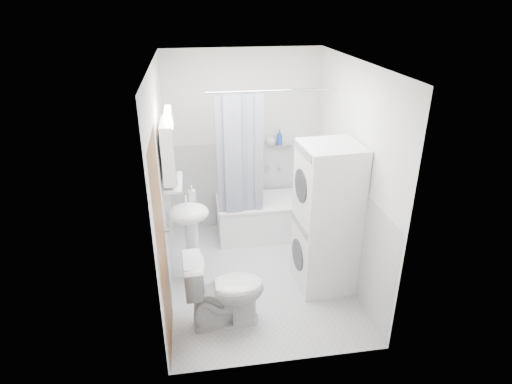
{
  "coord_description": "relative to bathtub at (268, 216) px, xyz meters",
  "views": [
    {
      "loc": [
        -0.67,
        -4.05,
        2.97
      ],
      "look_at": [
        -0.01,
        0.15,
        1.0
      ],
      "focal_mm": 30.0,
      "sensor_mm": 36.0,
      "label": 1
    }
  ],
  "objects": [
    {
      "name": "shower_curtain",
      "position": [
        -0.39,
        -0.26,
        0.97
      ],
      "size": [
        0.55,
        0.02,
        1.45
      ],
      "color": "#121E41",
      "rests_on": "curtain_rod"
    },
    {
      "name": "tub_spout",
      "position": [
        0.2,
        0.33,
        0.55
      ],
      "size": [
        0.04,
        0.12,
        0.04
      ],
      "primitive_type": "cylinder",
      "rotation": [
        1.57,
        0.0,
        0.0
      ],
      "color": "silver",
      "rests_on": "room_walls"
    },
    {
      "name": "shelf_bottle",
      "position": [
        -1.16,
        -0.97,
        0.96
      ],
      "size": [
        0.07,
        0.18,
        0.07
      ],
      "primitive_type": "imported",
      "color": "gray",
      "rests_on": "shelf"
    },
    {
      "name": "door",
      "position": [
        -1.22,
        -1.47,
        0.72
      ],
      "size": [
        0.05,
        2.0,
        2.0
      ],
      "color": "brown",
      "rests_on": "ground"
    },
    {
      "name": "curtain_rod",
      "position": [
        0.0,
        -0.26,
        1.72
      ],
      "size": [
        1.53,
        0.02,
        0.02
      ],
      "primitive_type": "cylinder",
      "rotation": [
        0.0,
        1.57,
        0.0
      ],
      "color": "silver",
      "rests_on": "room_walls"
    },
    {
      "name": "towel",
      "position": [
        -1.21,
        -0.25,
        1.06
      ],
      "size": [
        0.07,
        0.34,
        0.81
      ],
      "color": "#5E1418",
      "rests_on": "room_walls"
    },
    {
      "name": "shampoo_b",
      "position": [
        0.2,
        0.32,
        0.92
      ],
      "size": [
        0.08,
        0.21,
        0.08
      ],
      "primitive_type": "imported",
      "color": "#294CA4",
      "rests_on": "shower_caddy"
    },
    {
      "name": "room_walls",
      "position": [
        -0.27,
        -0.92,
        1.2
      ],
      "size": [
        2.6,
        2.6,
        2.6
      ],
      "color": "white",
      "rests_on": "ground"
    },
    {
      "name": "soap_pump",
      "position": [
        -0.98,
        -0.67,
        0.67
      ],
      "size": [
        0.08,
        0.17,
        0.08
      ],
      "primitive_type": "imported",
      "color": "gray",
      "rests_on": "sink"
    },
    {
      "name": "shampoo_a",
      "position": [
        0.08,
        0.32,
        0.94
      ],
      "size": [
        0.13,
        0.17,
        0.13
      ],
      "primitive_type": "imported",
      "color": "gray",
      "rests_on": "shower_caddy"
    },
    {
      "name": "sink",
      "position": [
        -1.02,
        -0.86,
        0.42
      ],
      "size": [
        0.44,
        0.37,
        1.04
      ],
      "color": "white",
      "rests_on": "ground"
    },
    {
      "name": "medicine_cabinet",
      "position": [
        -1.17,
        -0.82,
        1.28
      ],
      "size": [
        0.13,
        0.5,
        0.71
      ],
      "color": "white",
      "rests_on": "room_walls"
    },
    {
      "name": "bathtub",
      "position": [
        0.0,
        0.0,
        0.0
      ],
      "size": [
        1.35,
        0.64,
        0.52
      ],
      "color": "white",
      "rests_on": "ground"
    },
    {
      "name": "shelf",
      "position": [
        -1.16,
        -0.82,
        0.92
      ],
      "size": [
        0.18,
        0.54,
        0.02
      ],
      "primitive_type": "cube",
      "color": "silver",
      "rests_on": "room_walls"
    },
    {
      "name": "washer_dryer",
      "position": [
        0.41,
        -1.16,
        0.54
      ],
      "size": [
        0.63,
        0.62,
        1.64
      ],
      "rotation": [
        0.0,
        0.0,
        0.07
      ],
      "color": "white",
      "rests_on": "ground"
    },
    {
      "name": "toilet",
      "position": [
        -0.72,
        -1.62,
        0.1
      ],
      "size": [
        0.79,
        0.47,
        0.76
      ],
      "primitive_type": "imported",
      "rotation": [
        0.0,
        0.0,
        1.61
      ],
      "color": "white",
      "rests_on": "ground"
    },
    {
      "name": "shower_caddy",
      "position": [
        0.25,
        0.32,
        0.87
      ],
      "size": [
        0.22,
        0.06,
        0.02
      ],
      "primitive_type": "cube",
      "color": "silver",
      "rests_on": "room_walls"
    },
    {
      "name": "shelf_cup",
      "position": [
        -1.16,
        -0.7,
        0.98
      ],
      "size": [
        0.1,
        0.09,
        0.1
      ],
      "primitive_type": "imported",
      "color": "gray",
      "rests_on": "shelf"
    },
    {
      "name": "wainscot",
      "position": [
        -0.27,
        -0.63,
        0.32
      ],
      "size": [
        1.98,
        2.58,
        2.58
      ],
      "color": "silver",
      "rests_on": "ground"
    },
    {
      "name": "floor",
      "position": [
        -0.27,
        -0.92,
        -0.28
      ],
      "size": [
        2.6,
        2.6,
        0.0
      ],
      "primitive_type": "plane",
      "color": "silver",
      "rests_on": "ground"
    }
  ]
}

